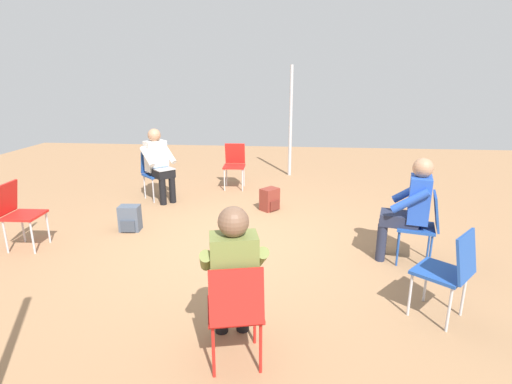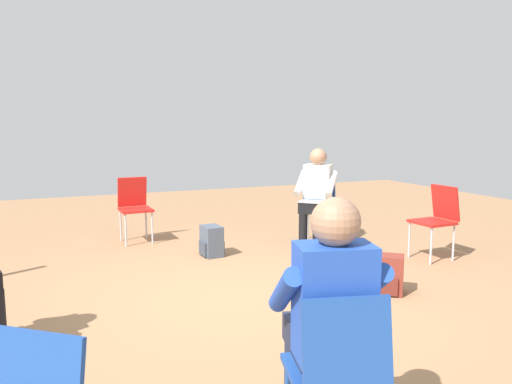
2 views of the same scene
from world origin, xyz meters
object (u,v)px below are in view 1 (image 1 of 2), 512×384
object	(u,v)px
chair_north	(235,163)
backpack_by_empty_chair	(130,220)
person_in_blue	(410,205)
person_with_laptop	(159,161)
person_in_olive	(233,272)
chair_northwest	(155,171)
chair_west	(18,211)
backpack_near_laptop_user	(270,201)
chair_east	(423,223)
chair_south	(236,308)
chair_southeast	(450,269)

from	to	relation	value
chair_north	backpack_by_empty_chair	distance (m)	2.63
person_in_blue	person_with_laptop	bearing A→B (deg)	75.37
person_with_laptop	person_in_olive	world-z (taller)	same
chair_north	chair_northwest	distance (m)	1.52
chair_west	backpack_near_laptop_user	world-z (taller)	chair_west
chair_northwest	backpack_near_laptop_user	world-z (taller)	chair_northwest
chair_west	backpack_by_empty_chair	xyz separation A→B (m)	(1.12, 0.70, -0.34)
chair_north	backpack_by_empty_chair	world-z (taller)	chair_north
chair_north	chair_east	distance (m)	3.99
backpack_by_empty_chair	person_in_olive	bearing A→B (deg)	-52.61
chair_northwest	chair_south	size ratio (longest dim) A/B	1.00
person_with_laptop	backpack_near_laptop_user	bearing A→B (deg)	124.21
person_with_laptop	chair_southeast	bearing A→B (deg)	93.29
chair_west	chair_east	xyz separation A→B (m)	(4.87, 0.04, 0.00)
person_with_laptop	backpack_by_empty_chair	world-z (taller)	person_with_laptop
chair_northwest	chair_west	bearing A→B (deg)	21.23
chair_northwest	person_with_laptop	xyz separation A→B (m)	(0.12, -0.12, 0.20)
chair_north	chair_south	distance (m)	4.97
person_in_olive	chair_north	bearing A→B (deg)	85.45
chair_south	person_in_olive	distance (m)	0.26
chair_west	backpack_by_empty_chair	distance (m)	1.36
person_in_blue	backpack_by_empty_chair	xyz separation A→B (m)	(-3.59, 0.62, -0.54)
backpack_by_empty_chair	chair_west	bearing A→B (deg)	-148.02
chair_east	backpack_near_laptop_user	bearing A→B (deg)	61.74
person_in_blue	backpack_near_laptop_user	world-z (taller)	person_in_blue
backpack_by_empty_chair	chair_northwest	bearing A→B (deg)	95.71
chair_north	person_with_laptop	distance (m)	1.50
person_in_blue	chair_east	bearing A→B (deg)	-90.00
chair_southeast	chair_north	xyz separation A→B (m)	(-2.50, 4.14, 0.00)
chair_southeast	chair_north	distance (m)	4.84
chair_north	chair_southeast	bearing A→B (deg)	118.67
chair_southeast	backpack_near_laptop_user	size ratio (longest dim) A/B	2.36
chair_east	person_in_blue	world-z (taller)	person_in_blue
person_with_laptop	backpack_near_laptop_user	distance (m)	2.03
chair_north	chair_west	distance (m)	3.79
chair_west	person_with_laptop	bearing A→B (deg)	150.74
chair_north	chair_east	world-z (taller)	same
backpack_near_laptop_user	chair_south	bearing A→B (deg)	-90.30
person_in_olive	person_in_blue	size ratio (longest dim) A/B	1.00
chair_south	chair_east	distance (m)	2.67
person_with_laptop	chair_east	bearing A→B (deg)	105.68
chair_southeast	chair_northwest	distance (m)	5.05
chair_west	person_in_olive	xyz separation A→B (m)	(2.96, -1.71, 0.20)
chair_southeast	chair_east	size ratio (longest dim) A/B	1.00
chair_southeast	chair_northwest	world-z (taller)	same
chair_northwest	person_with_laptop	distance (m)	0.26
chair_southeast	person_with_laptop	size ratio (longest dim) A/B	0.69
chair_north	person_in_olive	size ratio (longest dim) A/B	0.69
chair_east	chair_southeast	bearing A→B (deg)	-171.08
chair_west	person_in_blue	distance (m)	4.71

